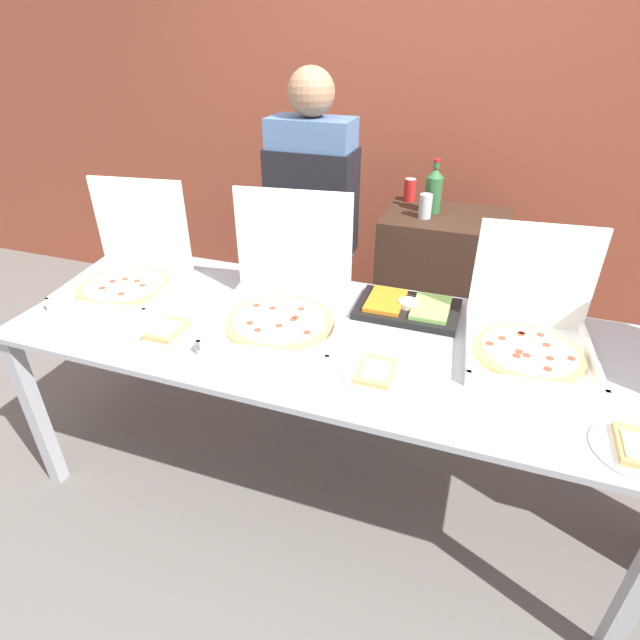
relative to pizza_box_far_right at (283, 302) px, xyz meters
The scene contains 15 objects.
ground_plane 0.94m from the pizza_box_far_right, 10.10° to the right, with size 16.00×16.00×0.00m, color slate.
brick_wall_behind 1.75m from the pizza_box_far_right, 84.21° to the left, with size 10.00×0.06×2.80m.
buffet_table 0.24m from the pizza_box_far_right, 10.10° to the right, with size 2.48×0.94×0.84m.
pizza_box_far_right is the anchor object (origin of this frame).
pizza_box_near_left 0.79m from the pizza_box_far_right, behind, with size 0.52×0.54×0.46m.
pizza_box_far_left 0.95m from the pizza_box_far_right, ahead, with size 0.48×0.49×0.44m.
paper_plate_front_left 0.52m from the pizza_box_far_right, 27.93° to the right, with size 0.24×0.24×0.03m.
paper_plate_front_center 1.30m from the pizza_box_far_right, 15.41° to the right, with size 0.26×0.26×0.03m.
paper_plate_front_right 0.47m from the pizza_box_far_right, 148.09° to the right, with size 0.21×0.21×0.03m.
veggie_tray 0.53m from the pizza_box_far_right, 26.49° to the left, with size 0.43×0.28×0.05m.
sideboard_podium 1.18m from the pizza_box_far_right, 61.85° to the left, with size 0.64×0.49×1.03m.
soda_bottle 1.12m from the pizza_box_far_right, 66.60° to the left, with size 0.09×0.09×0.27m.
soda_can_silver 1.00m from the pizza_box_far_right, 65.24° to the left, with size 0.07×0.07×0.12m.
soda_can_colored 1.20m from the pizza_box_far_right, 76.15° to the left, with size 0.07×0.07×0.12m.
person_server_vest 0.68m from the pizza_box_far_right, 100.06° to the left, with size 0.42×0.24×1.74m.
Camera 1 is at (0.56, -1.59, 1.89)m, focal length 28.00 mm.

